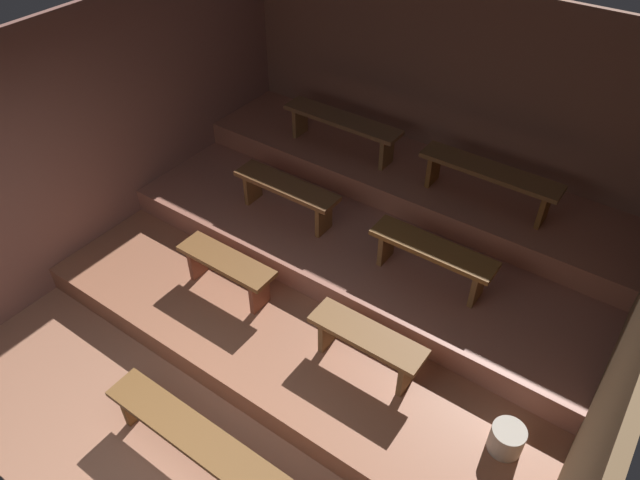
# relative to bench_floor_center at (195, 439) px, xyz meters

# --- Properties ---
(ground) EXTENTS (5.82, 5.59, 0.08)m
(ground) POSITION_rel_bench_floor_center_xyz_m (-0.13, 1.79, -0.37)
(ground) COLOR #9A664D
(wall_back) EXTENTS (5.82, 0.06, 2.66)m
(wall_back) POSITION_rel_bench_floor_center_xyz_m (-0.13, 4.22, 1.00)
(wall_back) COLOR brown
(wall_back) RESTS_ON ground
(wall_left) EXTENTS (0.06, 5.59, 2.66)m
(wall_left) POSITION_rel_bench_floor_center_xyz_m (-2.67, 1.79, 1.00)
(wall_left) COLOR brown
(wall_left) RESTS_ON ground
(wall_right) EXTENTS (0.06, 5.59, 2.66)m
(wall_right) POSITION_rel_bench_floor_center_xyz_m (2.42, 1.79, 1.00)
(wall_right) COLOR brown
(wall_right) RESTS_ON ground
(platform_lower) EXTENTS (5.02, 3.65, 0.26)m
(platform_lower) POSITION_rel_bench_floor_center_xyz_m (-0.13, 2.36, -0.20)
(platform_lower) COLOR #965D43
(platform_lower) RESTS_ON ground
(platform_middle) EXTENTS (5.02, 2.41, 0.26)m
(platform_middle) POSITION_rel_bench_floor_center_xyz_m (-0.13, 2.98, 0.06)
(platform_middle) COLOR #9C5F4E
(platform_middle) RESTS_ON platform_lower
(platform_upper) EXTENTS (5.02, 1.11, 0.26)m
(platform_upper) POSITION_rel_bench_floor_center_xyz_m (-0.13, 3.63, 0.33)
(platform_upper) COLOR #A5624B
(platform_upper) RESTS_ON platform_middle
(bench_floor_center) EXTENTS (1.69, 0.30, 0.41)m
(bench_floor_center) POSITION_rel_bench_floor_center_xyz_m (0.00, 0.00, 0.00)
(bench_floor_center) COLOR brown
(bench_floor_center) RESTS_ON ground
(bench_lower_left) EXTENTS (1.03, 0.30, 0.41)m
(bench_lower_left) POSITION_rel_bench_floor_center_xyz_m (-0.92, 1.41, 0.24)
(bench_lower_left) COLOR brown
(bench_lower_left) RESTS_ON platform_lower
(bench_lower_right) EXTENTS (1.03, 0.30, 0.41)m
(bench_lower_right) POSITION_rel_bench_floor_center_xyz_m (0.67, 1.41, 0.24)
(bench_lower_right) COLOR brown
(bench_lower_right) RESTS_ON platform_lower
(bench_middle_left) EXTENTS (1.19, 0.30, 0.41)m
(bench_middle_left) POSITION_rel_bench_floor_center_xyz_m (-0.97, 2.43, 0.51)
(bench_middle_left) COLOR brown
(bench_middle_left) RESTS_ON platform_middle
(bench_middle_right) EXTENTS (1.19, 0.30, 0.41)m
(bench_middle_right) POSITION_rel_bench_floor_center_xyz_m (0.72, 2.43, 0.51)
(bench_middle_right) COLOR brown
(bench_middle_right) RESTS_ON platform_middle
(bench_upper_left) EXTENTS (1.43, 0.30, 0.41)m
(bench_upper_left) POSITION_rel_bench_floor_center_xyz_m (-1.01, 3.52, 0.78)
(bench_upper_left) COLOR brown
(bench_upper_left) RESTS_ON platform_upper
(bench_upper_right) EXTENTS (1.43, 0.30, 0.41)m
(bench_upper_right) POSITION_rel_bench_floor_center_xyz_m (0.76, 3.52, 0.78)
(bench_upper_right) COLOR brown
(bench_upper_right) RESTS_ON platform_upper
(pail_lower) EXTENTS (0.26, 0.26, 0.24)m
(pail_lower) POSITION_rel_bench_floor_center_xyz_m (1.96, 1.35, 0.05)
(pail_lower) COLOR #B2A899
(pail_lower) RESTS_ON platform_lower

